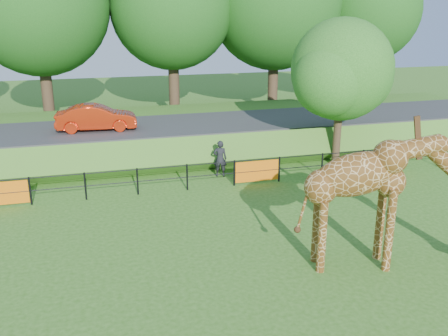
% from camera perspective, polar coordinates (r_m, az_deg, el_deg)
% --- Properties ---
extents(ground, '(90.00, 90.00, 0.00)m').
position_cam_1_polar(ground, '(13.46, 2.84, -13.92)').
color(ground, '#316218').
rests_on(ground, ground).
extents(giraffe, '(5.50, 2.06, 3.86)m').
position_cam_1_polar(giraffe, '(14.72, 18.75, -3.65)').
color(giraffe, '#5A3612').
rests_on(giraffe, ground).
extents(perimeter_fence, '(28.07, 0.10, 1.10)m').
position_cam_1_polar(perimeter_fence, '(20.28, -4.23, -1.05)').
color(perimeter_fence, black).
rests_on(perimeter_fence, ground).
extents(embankment, '(40.00, 9.00, 1.30)m').
position_cam_1_polar(embankment, '(27.37, -7.38, 4.02)').
color(embankment, '#316218').
rests_on(embankment, ground).
extents(road, '(40.00, 5.00, 0.12)m').
position_cam_1_polar(road, '(25.76, -6.95, 4.80)').
color(road, '#2D2D30').
rests_on(road, embankment).
extents(car_red, '(3.91, 1.61, 1.26)m').
position_cam_1_polar(car_red, '(25.03, -14.38, 5.61)').
color(car_red, red).
rests_on(car_red, road).
extents(visitor, '(0.68, 0.54, 1.63)m').
position_cam_1_polar(visitor, '(21.82, -0.46, 1.08)').
color(visitor, black).
rests_on(visitor, ground).
extents(tree_east, '(5.40, 4.71, 6.76)m').
position_cam_1_polar(tree_east, '(23.55, 13.44, 10.47)').
color(tree_east, '#322616').
rests_on(tree_east, ground).
extents(bg_tree_line, '(37.30, 8.80, 11.82)m').
position_cam_1_polar(bg_tree_line, '(33.33, -6.20, 17.84)').
color(bg_tree_line, '#322616').
rests_on(bg_tree_line, ground).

